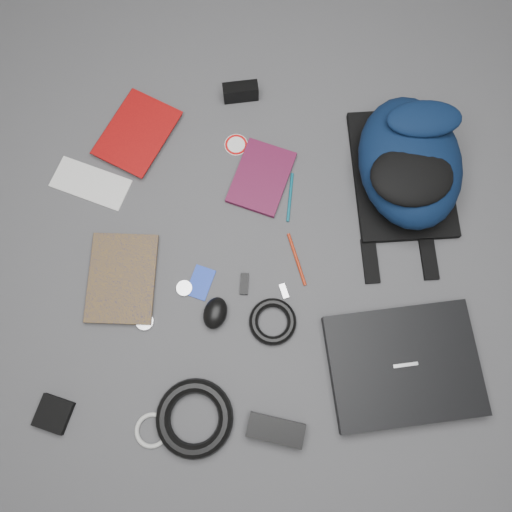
# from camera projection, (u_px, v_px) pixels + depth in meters

# --- Properties ---
(ground) EXTENTS (4.00, 4.00, 0.00)m
(ground) POSITION_uv_depth(u_px,v_px,m) (256.00, 258.00, 1.41)
(ground) COLOR #4F4F51
(ground) RESTS_ON ground
(backpack) EXTENTS (0.37, 0.48, 0.18)m
(backpack) POSITION_uv_depth(u_px,v_px,m) (410.00, 162.00, 1.39)
(backpack) COLOR black
(backpack) RESTS_ON ground
(laptop) EXTENTS (0.44, 0.38, 0.04)m
(laptop) POSITION_uv_depth(u_px,v_px,m) (403.00, 365.00, 1.32)
(laptop) COLOR black
(laptop) RESTS_ON ground
(textbook_red) EXTENTS (0.26, 0.29, 0.03)m
(textbook_red) POSITION_uv_depth(u_px,v_px,m) (111.00, 121.00, 1.50)
(textbook_red) COLOR maroon
(textbook_red) RESTS_ON ground
(comic_book) EXTENTS (0.20, 0.26, 0.02)m
(comic_book) POSITION_uv_depth(u_px,v_px,m) (89.00, 277.00, 1.39)
(comic_book) COLOR #A4770B
(comic_book) RESTS_ON ground
(envelope) EXTENTS (0.24, 0.16, 0.00)m
(envelope) POSITION_uv_depth(u_px,v_px,m) (91.00, 183.00, 1.47)
(envelope) COLOR silver
(envelope) RESTS_ON ground
(dvd_case) EXTENTS (0.20, 0.24, 0.02)m
(dvd_case) POSITION_uv_depth(u_px,v_px,m) (261.00, 177.00, 1.46)
(dvd_case) COLOR #440D25
(dvd_case) RESTS_ON ground
(compact_camera) EXTENTS (0.11, 0.06, 0.06)m
(compact_camera) POSITION_uv_depth(u_px,v_px,m) (241.00, 92.00, 1.51)
(compact_camera) COLOR black
(compact_camera) RESTS_ON ground
(sticker_disc) EXTENTS (0.09, 0.09, 0.00)m
(sticker_disc) POSITION_uv_depth(u_px,v_px,m) (236.00, 145.00, 1.50)
(sticker_disc) COLOR white
(sticker_disc) RESTS_ON ground
(pen_teal) EXTENTS (0.01, 0.15, 0.01)m
(pen_teal) POSITION_uv_depth(u_px,v_px,m) (290.00, 197.00, 1.45)
(pen_teal) COLOR #0B5669
(pen_teal) RESTS_ON ground
(pen_red) EXTENTS (0.07, 0.15, 0.01)m
(pen_red) POSITION_uv_depth(u_px,v_px,m) (297.00, 259.00, 1.41)
(pen_red) COLOR #A4250C
(pen_red) RESTS_ON ground
(id_badge) EXTENTS (0.08, 0.10, 0.00)m
(id_badge) POSITION_uv_depth(u_px,v_px,m) (201.00, 283.00, 1.39)
(id_badge) COLOR #1837B8
(id_badge) RESTS_ON ground
(usb_black) EXTENTS (0.02, 0.06, 0.01)m
(usb_black) POSITION_uv_depth(u_px,v_px,m) (244.00, 284.00, 1.39)
(usb_black) COLOR black
(usb_black) RESTS_ON ground
(usb_silver) EXTENTS (0.03, 0.04, 0.01)m
(usb_silver) POSITION_uv_depth(u_px,v_px,m) (284.00, 291.00, 1.38)
(usb_silver) COLOR silver
(usb_silver) RESTS_ON ground
(mouse) EXTENTS (0.08, 0.10, 0.05)m
(mouse) POSITION_uv_depth(u_px,v_px,m) (215.00, 313.00, 1.35)
(mouse) COLOR black
(mouse) RESTS_ON ground
(headphone_left) EXTENTS (0.06, 0.06, 0.01)m
(headphone_left) POSITION_uv_depth(u_px,v_px,m) (145.00, 321.00, 1.36)
(headphone_left) COLOR silver
(headphone_left) RESTS_ON ground
(headphone_right) EXTENTS (0.05, 0.05, 0.01)m
(headphone_right) POSITION_uv_depth(u_px,v_px,m) (184.00, 288.00, 1.38)
(headphone_right) COLOR silver
(headphone_right) RESTS_ON ground
(cable_coil) EXTENTS (0.15, 0.15, 0.03)m
(cable_coil) POSITION_uv_depth(u_px,v_px,m) (273.00, 322.00, 1.35)
(cable_coil) COLOR black
(cable_coil) RESTS_ON ground
(power_brick) EXTENTS (0.15, 0.08, 0.04)m
(power_brick) POSITION_uv_depth(u_px,v_px,m) (276.00, 430.00, 1.28)
(power_brick) COLOR black
(power_brick) RESTS_ON ground
(power_cord_coil) EXTENTS (0.25, 0.25, 0.04)m
(power_cord_coil) POSITION_uv_depth(u_px,v_px,m) (194.00, 418.00, 1.28)
(power_cord_coil) COLOR black
(power_cord_coil) RESTS_ON ground
(pouch) EXTENTS (0.10, 0.10, 0.02)m
(pouch) POSITION_uv_depth(u_px,v_px,m) (54.00, 414.00, 1.29)
(pouch) COLOR black
(pouch) RESTS_ON ground
(white_cable_coil) EXTENTS (0.10, 0.10, 0.01)m
(white_cable_coil) POSITION_uv_depth(u_px,v_px,m) (152.00, 430.00, 1.29)
(white_cable_coil) COLOR beige
(white_cable_coil) RESTS_ON ground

